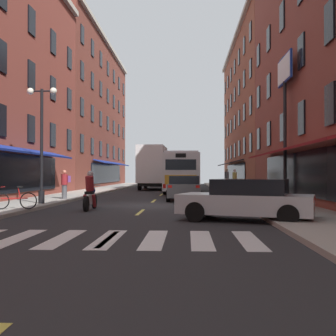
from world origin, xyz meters
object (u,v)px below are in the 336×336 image
at_px(transit_bus, 182,172).
at_px(street_lamp_twin, 42,139).
at_px(sedan_far, 159,180).
at_px(billboard_sign, 285,91).
at_px(motorcycle_rider, 90,193).
at_px(sedan_near, 184,188).
at_px(box_truck, 153,168).
at_px(sedan_mid, 246,200).
at_px(pedestrian_mid, 227,179).
at_px(pedestrian_far, 235,180).
at_px(pedestrian_near, 65,184).
at_px(bicycle_near, 15,200).

xyz_separation_m(transit_bus, street_lamp_twin, (-6.43, -14.41, 1.51)).
height_order(transit_bus, sedan_far, transit_bus).
distance_m(billboard_sign, motorcycle_rider, 11.60).
height_order(billboard_sign, motorcycle_rider, billboard_sign).
bearing_deg(sedan_near, motorcycle_rider, -121.71).
bearing_deg(box_truck, transit_bus, -61.84).
bearing_deg(street_lamp_twin, sedan_far, 83.64).
relative_size(transit_bus, street_lamp_twin, 2.26).
bearing_deg(sedan_far, box_truck, -88.79).
bearing_deg(sedan_far, sedan_mid, -81.46).
bearing_deg(transit_bus, pedestrian_mid, 18.53).
bearing_deg(sedan_far, pedestrian_far, -65.01).
height_order(billboard_sign, pedestrian_near, billboard_sign).
bearing_deg(pedestrian_far, box_truck, 46.20).
bearing_deg(transit_bus, motorcycle_rider, -102.94).
height_order(sedan_near, motorcycle_rider, motorcycle_rider).
bearing_deg(street_lamp_twin, transit_bus, 65.94).
relative_size(box_truck, bicycle_near, 4.50).
distance_m(billboard_sign, pedestrian_mid, 13.74).
bearing_deg(sedan_near, pedestrian_near, -169.87).
height_order(box_truck, sedan_near, box_truck).
height_order(transit_bus, pedestrian_mid, transit_bus).
distance_m(sedan_near, bicycle_near, 10.15).
relative_size(pedestrian_mid, street_lamp_twin, 0.34).
relative_size(transit_bus, box_truck, 1.61).
bearing_deg(sedan_far, bicycle_near, -95.68).
height_order(motorcycle_rider, pedestrian_near, pedestrian_near).
relative_size(motorcycle_rider, pedestrian_far, 1.18).
xyz_separation_m(billboard_sign, box_truck, (-8.40, 16.75, -3.81)).
relative_size(box_truck, pedestrian_far, 4.36).
height_order(transit_bus, sedan_mid, transit_bus).
bearing_deg(pedestrian_near, motorcycle_rider, 175.26).
distance_m(sedan_far, pedestrian_near, 27.14).
relative_size(motorcycle_rider, pedestrian_mid, 1.13).
relative_size(pedestrian_near, pedestrian_far, 0.91).
bearing_deg(street_lamp_twin, box_truck, 79.59).
bearing_deg(pedestrian_far, billboard_sign, 177.64).
xyz_separation_m(sedan_mid, pedestrian_far, (1.99, 19.95, 0.35)).
distance_m(transit_bus, sedan_mid, 19.89).
bearing_deg(motorcycle_rider, sedan_mid, -31.01).
xyz_separation_m(sedan_near, pedestrian_near, (-6.64, -1.19, 0.26)).
height_order(sedan_far, pedestrian_far, pedestrian_far).
xyz_separation_m(billboard_sign, pedestrian_mid, (-1.81, 12.74, -4.82)).
bearing_deg(pedestrian_far, bicycle_near, 140.31).
bearing_deg(motorcycle_rider, sedan_far, 88.83).
bearing_deg(pedestrian_mid, sedan_far, -48.79).
bearing_deg(pedestrian_mid, billboard_sign, 114.52).
xyz_separation_m(sedan_near, bicycle_near, (-6.60, -7.71, -0.22)).
distance_m(billboard_sign, sedan_near, 7.65).
distance_m(pedestrian_mid, pedestrian_far, 1.18).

